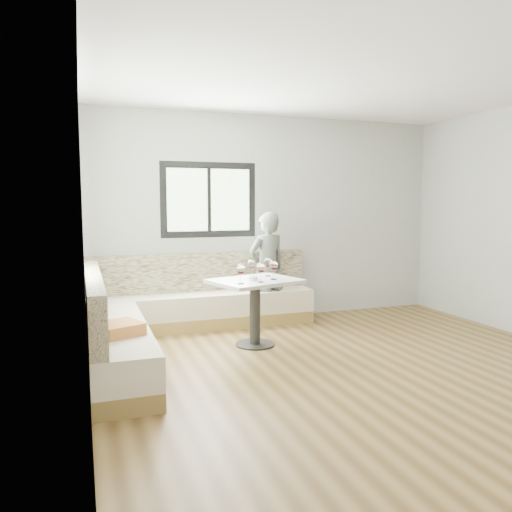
# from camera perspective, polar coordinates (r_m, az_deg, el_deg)

# --- Properties ---
(room) EXTENTS (5.01, 5.01, 2.81)m
(room) POSITION_cam_1_polar(r_m,az_deg,el_deg) (4.77, 11.51, 3.53)
(room) COLOR brown
(room) RESTS_ON ground
(banquette) EXTENTS (2.90, 2.80, 0.95)m
(banquette) POSITION_cam_1_polar(r_m,az_deg,el_deg) (5.86, -9.79, -6.63)
(banquette) COLOR olive
(banquette) RESTS_ON ground
(table) EXTENTS (1.09, 0.95, 0.76)m
(table) POSITION_cam_1_polar(r_m,az_deg,el_deg) (5.63, -0.12, -4.61)
(table) COLOR black
(table) RESTS_ON ground
(person) EXTENTS (0.61, 0.47, 1.49)m
(person) POSITION_cam_1_polar(r_m,az_deg,el_deg) (6.65, 1.27, -1.39)
(person) COLOR #586159
(person) RESTS_ON ground
(olive_ramekin) EXTENTS (0.10, 0.10, 0.04)m
(olive_ramekin) POSITION_cam_1_polar(r_m,az_deg,el_deg) (5.55, -0.31, -2.57)
(olive_ramekin) COLOR white
(olive_ramekin) RESTS_ON table
(wine_glass_a) EXTENTS (0.10, 0.10, 0.22)m
(wine_glass_a) POSITION_cam_1_polar(r_m,az_deg,el_deg) (5.28, -1.74, -1.61)
(wine_glass_a) COLOR white
(wine_glass_a) RESTS_ON table
(wine_glass_b) EXTENTS (0.10, 0.10, 0.22)m
(wine_glass_b) POSITION_cam_1_polar(r_m,az_deg,el_deg) (5.39, 0.54, -1.44)
(wine_glass_b) COLOR white
(wine_glass_b) RESTS_ON table
(wine_glass_c) EXTENTS (0.10, 0.10, 0.22)m
(wine_glass_c) POSITION_cam_1_polar(r_m,az_deg,el_deg) (5.58, 2.02, -1.18)
(wine_glass_c) COLOR white
(wine_glass_c) RESTS_ON table
(wine_glass_d) EXTENTS (0.10, 0.10, 0.22)m
(wine_glass_d) POSITION_cam_1_polar(r_m,az_deg,el_deg) (5.69, -0.54, -1.04)
(wine_glass_d) COLOR white
(wine_glass_d) RESTS_ON table
(wine_glass_e) EXTENTS (0.10, 0.10, 0.22)m
(wine_glass_e) POSITION_cam_1_polar(r_m,az_deg,el_deg) (5.83, 1.38, -0.86)
(wine_glass_e) COLOR white
(wine_glass_e) RESTS_ON table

